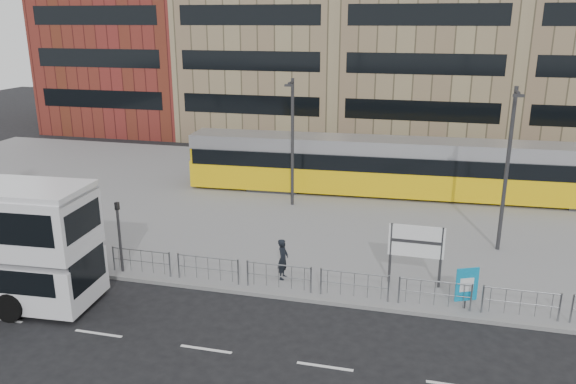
% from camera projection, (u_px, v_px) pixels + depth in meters
% --- Properties ---
extents(ground, '(120.00, 120.00, 0.00)m').
position_uv_depth(ground, '(293.00, 300.00, 21.82)').
color(ground, black).
rests_on(ground, ground).
extents(plaza, '(64.00, 24.00, 0.15)m').
position_uv_depth(plaza, '(341.00, 204.00, 32.92)').
color(plaza, gray).
rests_on(plaza, ground).
extents(kerb, '(64.00, 0.25, 0.17)m').
position_uv_depth(kerb, '(293.00, 298.00, 21.84)').
color(kerb, gray).
rests_on(kerb, ground).
extents(pedestrian_barrier, '(32.07, 0.07, 1.10)m').
position_uv_depth(pedestrian_barrier, '(347.00, 277.00, 21.53)').
color(pedestrian_barrier, gray).
rests_on(pedestrian_barrier, plaza).
extents(road_markings, '(62.00, 0.12, 0.01)m').
position_uv_depth(road_markings, '(294.00, 362.00, 17.87)').
color(road_markings, white).
rests_on(road_markings, ground).
extents(tram, '(29.29, 4.23, 3.44)m').
position_uv_depth(tram, '(427.00, 169.00, 33.71)').
color(tram, yellow).
rests_on(tram, plaza).
extents(station_sign, '(2.20, 0.13, 2.53)m').
position_uv_depth(station_sign, '(416.00, 244.00, 22.31)').
color(station_sign, '#2D2D30').
rests_on(station_sign, plaza).
extents(ad_panel, '(0.82, 0.42, 1.63)m').
position_uv_depth(ad_panel, '(467.00, 285.00, 20.63)').
color(ad_panel, '#2D2D30').
rests_on(ad_panel, plaza).
extents(pedestrian, '(0.45, 0.65, 1.73)m').
position_uv_depth(pedestrian, '(283.00, 259.00, 23.09)').
color(pedestrian, black).
rests_on(pedestrian, plaza).
extents(traffic_light_west, '(0.19, 0.22, 3.10)m').
position_uv_depth(traffic_light_west, '(119.00, 228.00, 23.42)').
color(traffic_light_west, '#2D2D30').
rests_on(traffic_light_west, plaza).
extents(lamp_post_west, '(0.45, 1.04, 7.25)m').
position_uv_depth(lamp_post_west, '(292.00, 137.00, 31.44)').
color(lamp_post_west, '#2D2D30').
rests_on(lamp_post_west, plaza).
extents(lamp_post_east, '(0.45, 1.04, 7.57)m').
position_uv_depth(lamp_post_east, '(508.00, 164.00, 25.01)').
color(lamp_post_east, '#2D2D30').
rests_on(lamp_post_east, plaza).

